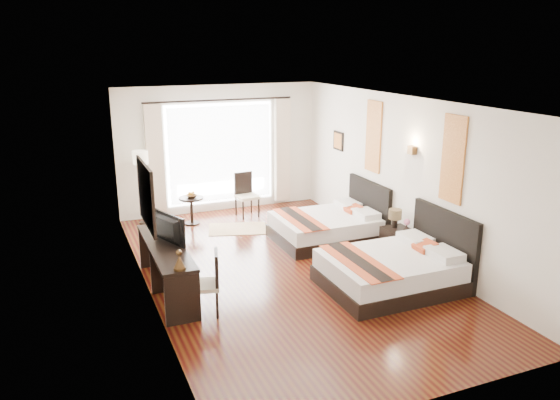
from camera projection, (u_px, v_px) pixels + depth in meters
name	position (u px, v px, depth m)	size (l,w,h in m)	color
floor	(286.00, 270.00, 9.11)	(4.50, 7.50, 0.01)	#350B09
ceiling	(287.00, 102.00, 8.34)	(4.50, 7.50, 0.02)	white
wall_headboard	(404.00, 177.00, 9.55)	(0.01, 7.50, 2.80)	silver
wall_desk	(144.00, 205.00, 7.90)	(0.01, 7.50, 2.80)	silver
wall_window	(220.00, 149.00, 12.05)	(4.50, 0.01, 2.80)	silver
wall_entry	(435.00, 279.00, 5.40)	(4.50, 0.01, 2.80)	silver
window_glass	(220.00, 154.00, 12.06)	(2.40, 0.02, 2.20)	white
sheer_curtain	(221.00, 154.00, 12.01)	(2.30, 0.02, 2.10)	white
drape_left	(155.00, 161.00, 11.44)	(0.35, 0.14, 2.35)	#B5A78D
drape_right	(282.00, 151.00, 12.51)	(0.35, 0.14, 2.35)	#B5A78D
art_panel_near	(453.00, 159.00, 8.30)	(0.03, 0.50, 1.35)	#9A4616
art_panel_far	(373.00, 137.00, 10.31)	(0.03, 0.50, 1.35)	#9A4616
wall_sconce	(412.00, 150.00, 9.16)	(0.10, 0.14, 0.14)	#463019
mirror_frame	(146.00, 195.00, 7.82)	(0.04, 1.25, 0.95)	black
mirror_glass	(148.00, 195.00, 7.83)	(0.01, 1.12, 0.82)	white
bed_near	(394.00, 269.00, 8.41)	(2.03, 1.58, 1.14)	black
bed_far	(329.00, 226.00, 10.44)	(1.93, 1.51, 1.08)	black
nightstand	(398.00, 244.00, 9.56)	(0.45, 0.55, 0.53)	black
table_lamp	(395.00, 216.00, 9.53)	(0.23, 0.23, 0.36)	black
vase	(406.00, 231.00, 9.33)	(0.13, 0.13, 0.13)	black
console_desk	(167.00, 268.00, 8.23)	(0.50, 2.20, 0.76)	black
television	(165.00, 229.00, 8.14)	(0.78, 0.10, 0.45)	black
bronze_figurine	(179.00, 261.00, 7.21)	(0.16, 0.16, 0.25)	#463019
desk_chair	(205.00, 295.00, 7.59)	(0.52, 0.52, 0.91)	beige
floor_lamp	(141.00, 163.00, 11.13)	(0.31, 0.31, 1.55)	black
side_table	(192.00, 211.00, 11.37)	(0.50, 0.50, 0.58)	black
fruit_bowl	(192.00, 196.00, 11.27)	(0.23, 0.23, 0.06)	#432618
window_chair	(247.00, 203.00, 11.90)	(0.49, 0.49, 0.96)	beige
jute_rug	(238.00, 229.00, 11.13)	(1.16, 0.79, 0.01)	tan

